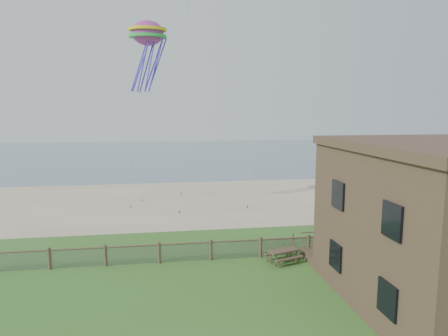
# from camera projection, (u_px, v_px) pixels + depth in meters

# --- Properties ---
(ground) EXTENTS (160.00, 160.00, 0.00)m
(ground) POSITION_uv_depth(u_px,v_px,m) (227.00, 310.00, 17.63)
(ground) COLOR #3E6322
(ground) RESTS_ON ground
(sand_beach) EXTENTS (72.00, 20.00, 0.02)m
(sand_beach) POSITION_uv_depth(u_px,v_px,m) (191.00, 200.00, 39.15)
(sand_beach) COLOR tan
(sand_beach) RESTS_ON ground
(ocean) EXTENTS (160.00, 68.00, 0.02)m
(ocean) POSITION_uv_depth(u_px,v_px,m) (176.00, 153.00, 82.20)
(ocean) COLOR slate
(ocean) RESTS_ON ground
(chainlink_fence) EXTENTS (36.20, 0.20, 1.25)m
(chainlink_fence) POSITION_uv_depth(u_px,v_px,m) (211.00, 251.00, 23.42)
(chainlink_fence) COLOR brown
(chainlink_fence) RESTS_ON ground
(motel_deck) EXTENTS (15.00, 2.00, 0.50)m
(motel_deck) POSITION_uv_depth(u_px,v_px,m) (423.00, 250.00, 24.45)
(motel_deck) COLOR brown
(motel_deck) RESTS_ON ground
(picnic_table) EXTENTS (2.19, 1.90, 0.78)m
(picnic_table) POSITION_uv_depth(u_px,v_px,m) (283.00, 256.00, 23.09)
(picnic_table) COLOR brown
(picnic_table) RESTS_ON ground
(octopus_kite) EXTENTS (3.35, 2.66, 6.17)m
(octopus_kite) POSITION_uv_depth(u_px,v_px,m) (148.00, 54.00, 31.70)
(octopus_kite) COLOR #F34426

